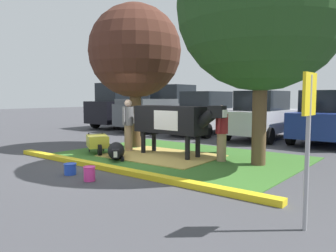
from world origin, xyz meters
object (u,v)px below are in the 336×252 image
object	(u,v)px
bucket_blue	(70,169)
shade_tree_left	(135,52)
cow_holstein	(172,120)
person_visitor_far	(221,128)
pickup_truck_maroon	(164,109)
hatchback_white	(262,116)
sedan_red	(207,113)
sedan_blue	(328,117)
shade_tree_right	(262,5)
parking_sign	(309,120)
person_handler	(222,132)
bucket_pink	(89,173)
person_visitor_near	(128,124)
calf_lying	(116,151)
wheelbarrow	(98,142)
suv_black	(126,105)

from	to	relation	value
bucket_blue	shade_tree_left	bearing A→B (deg)	113.75
cow_holstein	person_visitor_far	size ratio (longest dim) A/B	2.08
pickup_truck_maroon	hatchback_white	size ratio (longest dim) A/B	1.23
sedan_red	sedan_blue	xyz separation A→B (m)	(5.28, 0.28, 0.00)
shade_tree_right	parking_sign	bearing A→B (deg)	-58.33
cow_holstein	parking_sign	size ratio (longest dim) A/B	1.49
person_handler	bucket_blue	size ratio (longest dim) A/B	5.19
parking_sign	bucket_pink	bearing A→B (deg)	-178.22
person_visitor_near	hatchback_white	xyz separation A→B (m)	(2.01, 5.90, 0.07)
shade_tree_right	calf_lying	size ratio (longest dim) A/B	5.37
wheelbarrow	sedan_blue	distance (m)	8.72
person_visitor_far	hatchback_white	distance (m)	4.29
bucket_pink	hatchback_white	distance (m)	9.10
shade_tree_right	pickup_truck_maroon	bearing A→B (deg)	144.10
person_handler	person_visitor_near	bearing A→B (deg)	-172.02
sedan_blue	bucket_pink	bearing A→B (deg)	-104.75
parking_sign	sedan_blue	bearing A→B (deg)	101.67
shade_tree_left	calf_lying	size ratio (longest dim) A/B	4.27
person_visitor_far	parking_sign	world-z (taller)	parking_sign
cow_holstein	bucket_blue	bearing A→B (deg)	-97.67
hatchback_white	person_visitor_far	bearing A→B (deg)	-83.78
cow_holstein	person_visitor_near	distance (m)	1.67
cow_holstein	wheelbarrow	xyz separation A→B (m)	(-2.12, -1.07, -0.71)
shade_tree_left	bucket_pink	xyz separation A→B (m)	(2.56, -4.06, -3.18)
cow_holstein	shade_tree_left	bearing A→B (deg)	162.29
shade_tree_left	suv_black	size ratio (longest dim) A/B	1.08
person_visitor_far	sedan_red	xyz separation A→B (m)	(-3.25, 4.33, 0.18)
shade_tree_left	parking_sign	world-z (taller)	shade_tree_left
calf_lying	suv_black	size ratio (longest dim) A/B	0.25
suv_black	sedan_red	distance (m)	5.51
wheelbarrow	hatchback_white	size ratio (longest dim) A/B	0.34
wheelbarrow	sedan_red	distance (m)	6.88
person_handler	bucket_pink	bearing A→B (deg)	-107.59
hatchback_white	calf_lying	bearing A→B (deg)	-101.11
person_visitor_near	calf_lying	bearing A→B (deg)	-60.53
shade_tree_left	calf_lying	xyz separation A→B (m)	(1.17, -2.02, -3.10)
shade_tree_left	hatchback_white	distance (m)	6.09
person_handler	bucket_pink	world-z (taller)	person_handler
wheelbarrow	pickup_truck_maroon	size ratio (longest dim) A/B	0.28
suv_black	person_handler	bearing A→B (deg)	-30.64
pickup_truck_maroon	hatchback_white	world-z (taller)	pickup_truck_maroon
wheelbarrow	person_handler	bearing A→B (deg)	19.99
suv_black	wheelbarrow	bearing A→B (deg)	-50.02
cow_holstein	bucket_pink	world-z (taller)	cow_holstein
bucket_blue	sedan_blue	world-z (taller)	sedan_blue
wheelbarrow	sedan_blue	xyz separation A→B (m)	(4.98, 7.13, 0.60)
bucket_pink	suv_black	size ratio (longest dim) A/B	0.07
hatchback_white	sedan_blue	bearing A→B (deg)	8.09
bucket_blue	bucket_pink	distance (m)	0.82
shade_tree_right	wheelbarrow	world-z (taller)	shade_tree_right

